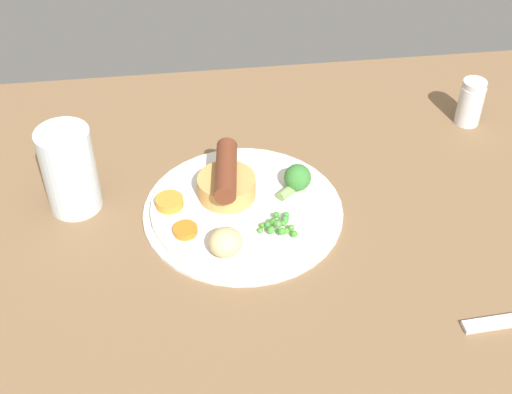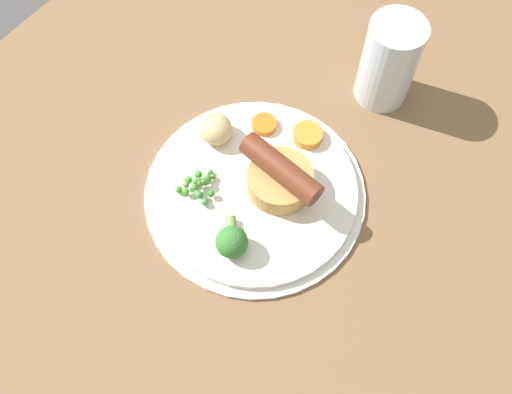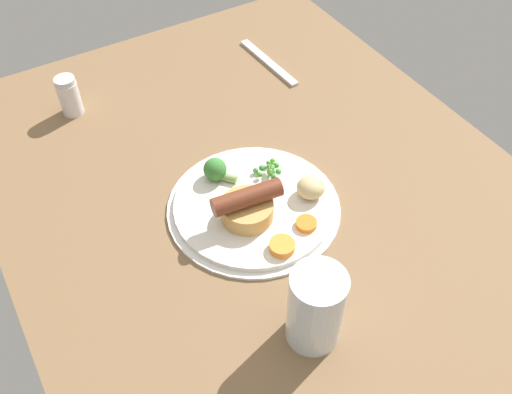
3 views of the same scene
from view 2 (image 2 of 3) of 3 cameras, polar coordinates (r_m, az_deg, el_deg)
name	(u,v)px [view 2 (image 2 of 3)]	position (r cm, az deg, el deg)	size (l,w,h in cm)	color
dining_table	(237,180)	(71.97, -1.93, 1.70)	(110.00, 80.00, 3.00)	brown
dinner_plate	(255,192)	(68.83, -0.11, 0.55)	(26.78, 26.78, 1.40)	silver
sausage_pudding	(280,177)	(66.15, 2.45, 2.01)	(7.79, 10.77, 5.74)	tan
pea_pile	(198,184)	(67.55, -5.78, 1.26)	(4.93, 4.15, 1.83)	#37862A
broccoli_floret_far	(232,241)	(63.35, -2.45, -4.41)	(4.97, 4.65, 3.68)	#387A33
potato_chunk_0	(215,129)	(70.67, -4.10, 6.82)	(4.38, 4.16, 3.29)	#CCB77F
carrot_slice_0	(264,124)	(72.35, 0.82, 7.28)	(3.14, 3.14, 0.84)	orange
carrot_slice_1	(308,135)	(71.51, 5.20, 6.20)	(3.72, 3.72, 1.23)	orange
drinking_glass	(389,62)	(74.73, 13.15, 13.02)	(7.03, 7.03, 12.14)	silver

